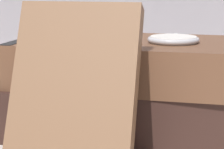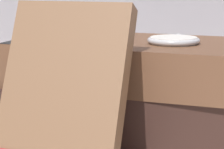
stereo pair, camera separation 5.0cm
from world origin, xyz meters
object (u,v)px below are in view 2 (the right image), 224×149
book_leaning_front (64,91)px  book_flat_top (134,62)px  book_flat_bottom (125,107)px  pocket_watch (174,40)px

book_leaning_front → book_flat_top: bearing=74.0°
book_flat_bottom → book_leaning_front: size_ratio=1.90×
pocket_watch → book_flat_bottom: bearing=171.9°
book_leaning_front → pocket_watch: size_ratio=2.57×
book_flat_bottom → book_flat_top: bearing=8.4°
book_flat_bottom → pocket_watch: 0.08m
book_flat_bottom → book_flat_top: size_ratio=1.05×
book_leaning_front → pocket_watch: (0.07, 0.09, 0.03)m
book_leaning_front → pocket_watch: bearing=54.0°
book_flat_top → pocket_watch: size_ratio=4.63×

